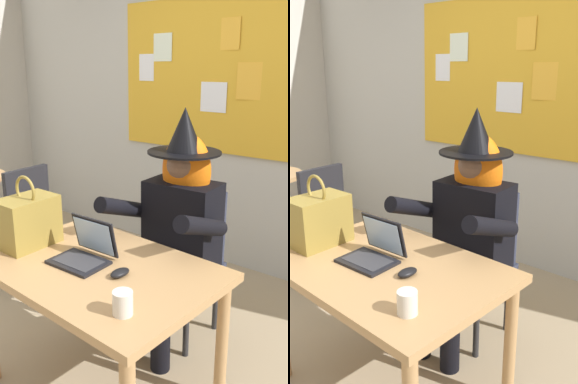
# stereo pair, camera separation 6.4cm
# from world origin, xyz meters

# --- Properties ---
(ground_plane) EXTENTS (24.00, 24.00, 0.00)m
(ground_plane) POSITION_xyz_m (0.00, 0.00, 0.00)
(ground_plane) COLOR tan
(wall_back_bulletin) EXTENTS (5.63, 1.97, 2.93)m
(wall_back_bulletin) POSITION_xyz_m (0.00, 1.75, 1.48)
(wall_back_bulletin) COLOR #B2B2AD
(wall_back_bulletin) RESTS_ON ground
(desk_main) EXTENTS (1.15, 0.83, 0.71)m
(desk_main) POSITION_xyz_m (0.10, -0.04, 0.62)
(desk_main) COLOR tan
(desk_main) RESTS_ON ground
(chair_at_desk) EXTENTS (0.42, 0.42, 0.91)m
(chair_at_desk) POSITION_xyz_m (0.12, 0.71, 0.51)
(chair_at_desk) COLOR #2D3347
(chair_at_desk) RESTS_ON ground
(person_costumed) EXTENTS (0.62, 0.69, 1.41)m
(person_costumed) POSITION_xyz_m (0.12, 0.59, 0.79)
(person_costumed) COLOR black
(person_costumed) RESTS_ON ground
(laptop) EXTENTS (0.27, 0.25, 0.20)m
(laptop) POSITION_xyz_m (0.01, -0.04, 0.76)
(laptop) COLOR black
(laptop) RESTS_ON desk_main
(computer_mouse) EXTENTS (0.07, 0.11, 0.03)m
(computer_mouse) POSITION_xyz_m (0.25, -0.05, 0.73)
(computer_mouse) COLOR black
(computer_mouse) RESTS_ON desk_main
(handbag) EXTENTS (0.20, 0.30, 0.38)m
(handbag) POSITION_xyz_m (-0.36, -0.09, 0.85)
(handbag) COLOR olive
(handbag) RESTS_ON desk_main
(coffee_mug) EXTENTS (0.08, 0.08, 0.09)m
(coffee_mug) POSITION_xyz_m (0.46, -0.27, 0.76)
(coffee_mug) COLOR silver
(coffee_mug) RESTS_ON desk_main
(chair_spare_by_window) EXTENTS (0.44, 0.44, 0.92)m
(chair_spare_by_window) POSITION_xyz_m (-1.22, 0.44, 0.52)
(chair_spare_by_window) COLOR black
(chair_spare_by_window) RESTS_ON ground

